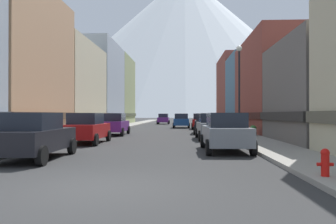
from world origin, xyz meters
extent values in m
plane|color=#2F2F2F|center=(0.00, 0.00, 0.00)|extent=(400.00, 400.00, 0.00)
cube|color=gray|center=(-6.25, 35.00, 0.07)|extent=(2.50, 100.00, 0.15)
cube|color=gray|center=(6.25, 35.00, 0.07)|extent=(2.50, 100.00, 0.15)
cube|color=beige|center=(-10.86, 26.56, 4.57)|extent=(6.71, 11.77, 9.14)
cube|color=#595444|center=(-10.86, 26.56, 1.60)|extent=(7.01, 11.77, 0.50)
cube|color=#99A5B2|center=(-10.52, 38.86, 5.84)|extent=(6.03, 12.02, 11.69)
cube|color=#444A50|center=(-10.52, 38.86, 1.60)|extent=(6.33, 12.02, 0.50)
cube|color=#8C9966|center=(-10.87, 50.84, 5.87)|extent=(6.74, 11.65, 11.75)
cube|color=#3F442D|center=(-10.87, 50.84, 1.60)|extent=(7.04, 11.65, 0.50)
cube|color=#66605B|center=(10.59, 12.11, 3.03)|extent=(6.19, 8.54, 6.06)
cube|color=#2D2B29|center=(10.59, 12.11, 1.60)|extent=(6.49, 8.54, 0.50)
cube|color=brown|center=(11.71, 22.76, 4.25)|extent=(8.42, 12.55, 8.49)
cube|color=#3B1B16|center=(11.71, 22.76, 1.60)|extent=(8.72, 12.55, 0.50)
cube|color=slate|center=(10.75, 33.34, 4.42)|extent=(6.50, 8.46, 8.84)
cube|color=#22333F|center=(10.75, 33.34, 1.60)|extent=(6.80, 8.46, 0.50)
cube|color=brown|center=(11.22, 43.71, 5.19)|extent=(7.45, 12.27, 10.38)
cube|color=#3B1B16|center=(11.22, 43.71, 1.60)|extent=(7.75, 12.27, 0.50)
cube|color=black|center=(-3.80, 4.75, 0.74)|extent=(1.97, 4.45, 0.80)
cube|color=#1E232D|center=(-3.79, 4.50, 1.46)|extent=(1.67, 2.25, 0.64)
cylinder|color=black|center=(-4.77, 6.37, 0.34)|extent=(0.24, 0.69, 0.68)
cylinder|color=black|center=(-2.93, 6.43, 0.34)|extent=(0.24, 0.69, 0.68)
cylinder|color=black|center=(-2.83, 3.13, 0.34)|extent=(0.24, 0.69, 0.68)
cube|color=#9E1111|center=(-3.80, 11.64, 0.74)|extent=(1.89, 4.42, 0.80)
cube|color=#1E232D|center=(-3.80, 11.39, 1.46)|extent=(1.63, 2.22, 0.64)
cylinder|color=black|center=(-4.74, 13.28, 0.34)|extent=(0.23, 0.68, 0.68)
cylinder|color=black|center=(-2.90, 13.30, 0.34)|extent=(0.23, 0.68, 0.68)
cylinder|color=black|center=(-4.70, 9.98, 0.34)|extent=(0.23, 0.68, 0.68)
cylinder|color=black|center=(-2.86, 10.00, 0.34)|extent=(0.23, 0.68, 0.68)
cube|color=#591E72|center=(-3.80, 19.38, 0.74)|extent=(1.93, 4.44, 0.80)
cube|color=#1E232D|center=(-3.80, 19.13, 1.46)|extent=(1.64, 2.23, 0.64)
cylinder|color=black|center=(-4.75, 21.01, 0.34)|extent=(0.23, 0.68, 0.68)
cylinder|color=black|center=(-2.91, 21.05, 0.34)|extent=(0.23, 0.68, 0.68)
cylinder|color=black|center=(-4.69, 17.71, 0.34)|extent=(0.23, 0.68, 0.68)
cylinder|color=black|center=(-2.85, 17.75, 0.34)|extent=(0.23, 0.68, 0.68)
cube|color=slate|center=(3.80, 7.81, 0.74)|extent=(1.91, 4.43, 0.80)
cube|color=#1E232D|center=(3.80, 7.56, 1.46)|extent=(1.63, 2.22, 0.64)
cylinder|color=black|center=(2.86, 9.45, 0.34)|extent=(0.23, 0.68, 0.68)
cylinder|color=black|center=(4.70, 9.48, 0.34)|extent=(0.23, 0.68, 0.68)
cylinder|color=black|center=(2.90, 6.15, 0.34)|extent=(0.23, 0.68, 0.68)
cylinder|color=black|center=(4.74, 6.18, 0.34)|extent=(0.23, 0.68, 0.68)
cube|color=slate|center=(3.80, 15.08, 0.74)|extent=(1.95, 4.45, 0.80)
cube|color=#1E232D|center=(3.79, 15.33, 1.46)|extent=(1.66, 2.24, 0.64)
cylinder|color=black|center=(4.76, 13.46, 0.34)|extent=(0.24, 0.69, 0.68)
cylinder|color=black|center=(2.92, 13.41, 0.34)|extent=(0.24, 0.69, 0.68)
cylinder|color=black|center=(4.68, 16.76, 0.34)|extent=(0.24, 0.69, 0.68)
cylinder|color=black|center=(2.84, 16.71, 0.34)|extent=(0.24, 0.69, 0.68)
cube|color=black|center=(3.80, 21.84, 0.74)|extent=(2.03, 4.48, 0.80)
cube|color=#1E232D|center=(3.79, 21.59, 1.46)|extent=(1.70, 2.27, 0.64)
cylinder|color=black|center=(2.95, 23.53, 0.34)|extent=(0.25, 0.69, 0.68)
cylinder|color=black|center=(4.79, 23.45, 0.34)|extent=(0.25, 0.69, 0.68)
cylinder|color=black|center=(2.81, 20.23, 0.34)|extent=(0.25, 0.69, 0.68)
cylinder|color=black|center=(4.65, 20.15, 0.34)|extent=(0.25, 0.69, 0.68)
cube|color=#9E1111|center=(3.80, 30.48, 0.74)|extent=(1.92, 4.43, 0.80)
cube|color=#1E232D|center=(3.80, 30.23, 1.46)|extent=(1.64, 2.23, 0.64)
cylinder|color=black|center=(2.91, 32.14, 0.34)|extent=(0.23, 0.68, 0.68)
cylinder|color=black|center=(4.75, 32.11, 0.34)|extent=(0.23, 0.68, 0.68)
cylinder|color=black|center=(2.85, 28.84, 0.34)|extent=(0.23, 0.68, 0.68)
cylinder|color=black|center=(4.69, 28.81, 0.34)|extent=(0.23, 0.68, 0.68)
cube|color=#591E72|center=(-1.60, 49.64, 0.74)|extent=(1.84, 4.40, 0.80)
cube|color=#1E232D|center=(-1.60, 49.89, 1.46)|extent=(1.60, 2.20, 0.64)
cylinder|color=black|center=(-0.68, 47.99, 0.34)|extent=(0.22, 0.68, 0.68)
cylinder|color=black|center=(-2.52, 47.99, 0.34)|extent=(0.22, 0.68, 0.68)
cylinder|color=black|center=(-0.68, 51.29, 0.34)|extent=(0.22, 0.68, 0.68)
cylinder|color=black|center=(-2.52, 51.29, 0.34)|extent=(0.22, 0.68, 0.68)
cube|color=#19478C|center=(1.60, 34.03, 0.74)|extent=(1.84, 4.40, 0.80)
cube|color=#1E232D|center=(1.60, 33.78, 1.46)|extent=(1.60, 2.20, 0.64)
cylinder|color=black|center=(0.68, 35.68, 0.34)|extent=(0.22, 0.68, 0.68)
cylinder|color=black|center=(2.52, 35.68, 0.34)|extent=(0.22, 0.68, 0.68)
cylinder|color=black|center=(0.68, 32.38, 0.34)|extent=(0.22, 0.68, 0.68)
cylinder|color=black|center=(2.52, 32.38, 0.34)|extent=(0.22, 0.68, 0.68)
cylinder|color=red|center=(5.45, 0.88, 0.43)|extent=(0.20, 0.20, 0.55)
sphere|color=red|center=(5.45, 0.88, 0.74)|extent=(0.22, 0.22, 0.22)
cylinder|color=red|center=(5.30, 0.88, 0.45)|extent=(0.10, 0.09, 0.09)
cylinder|color=red|center=(5.60, 0.88, 0.45)|extent=(0.10, 0.09, 0.09)
cylinder|color=#4C4C51|center=(7.00, 19.82, 0.35)|extent=(0.40, 0.40, 0.40)
sphere|color=#2C6F26|center=(7.00, 19.82, 0.73)|extent=(0.44, 0.44, 0.44)
cylinder|color=brown|center=(7.00, 17.06, 0.31)|extent=(0.52, 0.52, 0.32)
sphere|color=#367735|center=(7.00, 17.06, 0.66)|extent=(0.47, 0.47, 0.47)
cylinder|color=maroon|center=(-6.25, 24.89, 0.86)|extent=(0.36, 0.36, 1.41)
sphere|color=tan|center=(-6.25, 24.89, 1.67)|extent=(0.22, 0.22, 0.22)
cylinder|color=black|center=(5.35, 13.29, 2.90)|extent=(0.12, 0.12, 5.50)
sphere|color=white|center=(5.35, 13.29, 5.83)|extent=(0.36, 0.36, 0.36)
cone|color=silver|center=(2.81, 260.00, 57.37)|extent=(242.23, 242.23, 114.74)
camera|label=1|loc=(1.87, -7.73, 1.73)|focal=35.70mm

